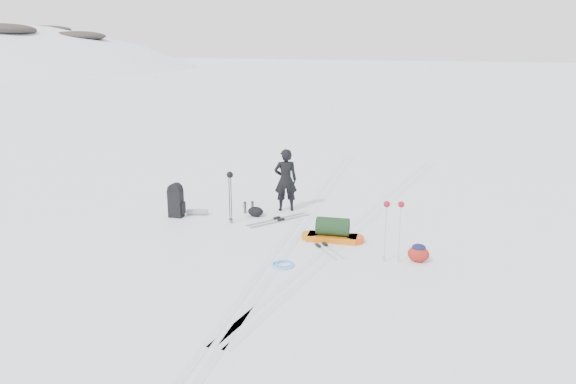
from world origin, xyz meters
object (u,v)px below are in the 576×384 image
Objects in this scene: expedition_rucksack at (178,201)px; ski_poles_black at (230,181)px; skier at (286,180)px; pulk_sled at (333,232)px.

ski_poles_black is at bearing -4.70° from expedition_rucksack.
expedition_rucksack is at bearing 5.51° from skier.
ski_poles_black is (-0.92, -1.39, 0.23)m from skier.
expedition_rucksack reaches higher than pulk_sled.
skier is 2.54m from pulk_sled.
skier is 2.73m from expedition_rucksack.
ski_poles_black reaches higher than pulk_sled.
pulk_sled is at bearing -8.96° from expedition_rucksack.
pulk_sled is 1.11× the size of ski_poles_black.
ski_poles_black is (-2.60, 0.42, 0.84)m from pulk_sled.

